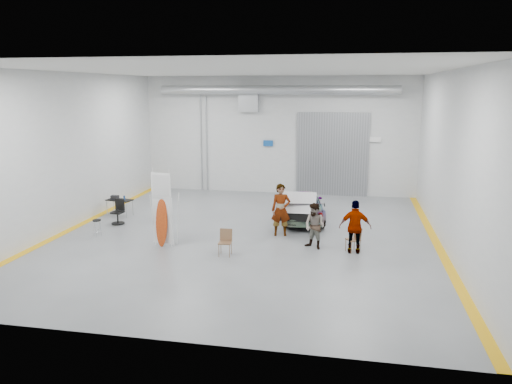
% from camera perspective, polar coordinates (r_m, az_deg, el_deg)
% --- Properties ---
extents(ground, '(16.00, 16.00, 0.00)m').
position_cam_1_polar(ground, '(18.62, -1.23, -5.04)').
color(ground, slate).
rests_on(ground, ground).
extents(room_shell, '(14.02, 16.18, 6.01)m').
position_cam_1_polar(room_shell, '(19.99, 0.76, 8.03)').
color(room_shell, silver).
rests_on(room_shell, ground).
extents(sedan_car, '(2.34, 4.42, 1.22)m').
position_cam_1_polar(sedan_car, '(20.81, 5.32, -1.54)').
color(sedan_car, white).
rests_on(sedan_car, ground).
extents(person_a, '(0.78, 0.58, 1.95)m').
position_cam_1_polar(person_a, '(18.48, 2.87, -2.05)').
color(person_a, '#966F51').
rests_on(person_a, ground).
extents(person_b, '(0.96, 0.89, 1.58)m').
position_cam_1_polar(person_b, '(17.11, 6.73, -3.89)').
color(person_b, '#44627D').
rests_on(person_b, ground).
extents(person_c, '(1.05, 0.44, 1.80)m').
position_cam_1_polar(person_c, '(16.82, 11.27, -3.93)').
color(person_c, brown).
rests_on(person_c, ground).
extents(surfboard_display, '(0.77, 0.29, 2.74)m').
position_cam_1_polar(surfboard_display, '(17.43, -10.61, -2.63)').
color(surfboard_display, white).
rests_on(surfboard_display, ground).
extents(folding_chair_near, '(0.43, 0.45, 0.86)m').
position_cam_1_polar(folding_chair_near, '(16.47, -3.54, -6.36)').
color(folding_chair_near, brown).
rests_on(folding_chair_near, ground).
extents(folding_chair_far, '(0.54, 0.64, 0.84)m').
position_cam_1_polar(folding_chair_far, '(17.11, 11.01, -5.88)').
color(folding_chair_far, brown).
rests_on(folding_chair_far, ground).
extents(shop_stool, '(0.32, 0.32, 0.63)m').
position_cam_1_polar(shop_stool, '(19.42, -17.69, -3.94)').
color(shop_stool, black).
rests_on(shop_stool, ground).
extents(work_table, '(1.18, 0.75, 0.90)m').
position_cam_1_polar(work_table, '(22.24, -15.47, -0.84)').
color(work_table, '#989BA0').
rests_on(work_table, ground).
extents(office_chair, '(0.53, 0.53, 0.99)m').
position_cam_1_polar(office_chair, '(20.90, -15.47, -2.36)').
color(office_chair, black).
rests_on(office_chair, ground).
extents(trunk_lid, '(1.42, 0.86, 0.04)m').
position_cam_1_polar(trunk_lid, '(18.88, 4.79, -0.96)').
color(trunk_lid, silver).
rests_on(trunk_lid, sedan_car).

